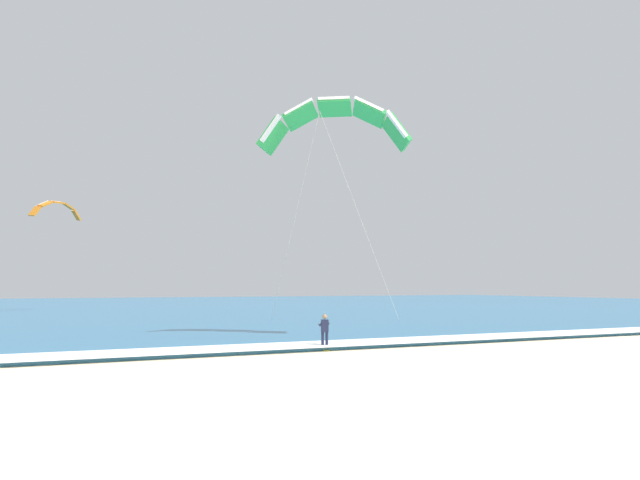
% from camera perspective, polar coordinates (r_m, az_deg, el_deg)
% --- Properties ---
extents(ground_plane, '(200.00, 200.00, 0.00)m').
position_cam_1_polar(ground_plane, '(21.06, 27.45, -12.39)').
color(ground_plane, beige).
extents(sea, '(200.00, 120.00, 0.20)m').
position_cam_1_polar(sea, '(86.34, -13.33, -6.40)').
color(sea, teal).
rests_on(sea, ground).
extents(surf_foam, '(200.00, 2.78, 0.04)m').
position_cam_1_polar(surf_foam, '(30.57, 8.22, -9.83)').
color(surf_foam, white).
rests_on(surf_foam, sea).
extents(surfboard, '(0.80, 1.47, 0.09)m').
position_cam_1_polar(surfboard, '(27.79, 0.48, -10.81)').
color(surfboard, yellow).
rests_on(surfboard, ground).
extents(kitesurfer, '(0.61, 0.61, 1.69)m').
position_cam_1_polar(kitesurfer, '(27.72, 0.47, -8.93)').
color(kitesurfer, '#191E38').
rests_on(kitesurfer, ground).
extents(kite_primary, '(8.00, 6.45, 12.71)m').
position_cam_1_polar(kite_primary, '(33.93, 1.43, 11.80)').
color(kite_primary, green).
extents(kite_distant, '(5.42, 3.57, 2.04)m').
position_cam_1_polar(kite_distant, '(70.22, -24.69, 2.92)').
color(kite_distant, orange).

